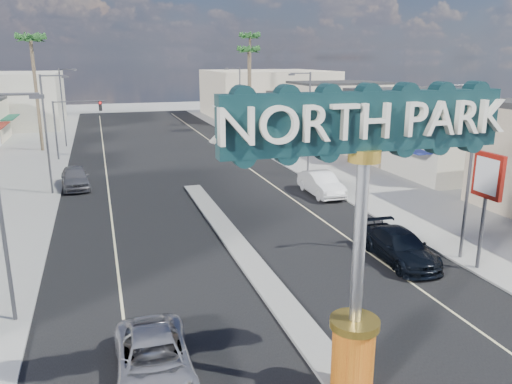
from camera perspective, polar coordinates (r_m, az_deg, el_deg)
ground at (r=41.70m, az=-7.58°, el=0.86°), size 160.00×160.00×0.00m
road at (r=41.70m, az=-7.58°, el=0.87°), size 20.00×120.00×0.01m
median_island at (r=26.79m, az=-1.44°, el=-7.01°), size 1.30×30.00×0.16m
sidewalk_left at (r=41.73m, az=-26.85°, el=-0.57°), size 8.00×120.00×0.12m
sidewalk_right at (r=46.11m, az=9.80°, el=2.22°), size 8.00×120.00×0.12m
storefront_row_right at (r=61.62m, az=12.74°, el=8.06°), size 12.00×42.00×6.00m
backdrop_far_right at (r=89.84m, az=1.22°, el=11.16°), size 20.00×20.00×8.00m
gateway_sign at (r=14.32m, az=11.95°, el=-2.43°), size 8.20×1.50×9.15m
traffic_signal_left at (r=54.22m, az=-20.13°, el=7.96°), size 5.09×0.45×6.00m
traffic_signal_right at (r=56.50m, az=-1.00°, el=9.12°), size 5.09×0.45×6.00m
streetlight_l_near at (r=20.81m, az=-26.87°, el=-0.74°), size 2.03×0.22×9.00m
streetlight_l_mid at (r=40.34m, az=-22.68°, el=6.69°), size 2.03×0.22×9.00m
streetlight_l_far at (r=62.17m, az=-21.11°, el=9.41°), size 2.03×0.22×9.00m
streetlight_r_near at (r=26.82m, az=23.05°, el=2.94°), size 2.03×0.22×9.00m
streetlight_r_mid at (r=43.74m, az=5.89°, el=8.33°), size 2.03×0.22×9.00m
streetlight_r_far at (r=64.43m, az=-1.99°, el=10.56°), size 2.03×0.22×9.00m
palm_left_far at (r=60.19m, az=-24.32°, el=15.09°), size 2.60×2.60×13.10m
palm_right_mid at (r=68.79m, az=-0.83°, el=15.47°), size 2.60×2.60×12.10m
palm_right_far at (r=75.14m, az=-0.69°, el=16.79°), size 2.60×2.60×14.10m
suv_left at (r=17.28m, az=-11.58°, el=-18.33°), size 2.56×5.31×1.46m
suv_right at (r=26.76m, az=16.16°, el=-6.02°), size 2.55×5.59×1.59m
car_parked_left at (r=42.54m, az=-19.97°, el=1.58°), size 2.48×5.32×1.76m
car_parked_right at (r=38.30m, az=7.45°, el=0.95°), size 1.92×5.37×1.76m
bank_pylon_sign at (r=25.99m, az=24.93°, el=1.01°), size 0.26×1.80×5.74m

